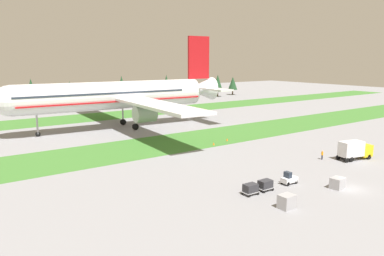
{
  "coord_description": "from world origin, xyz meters",
  "views": [
    {
      "loc": [
        -48.63,
        -28.14,
        18.62
      ],
      "look_at": [
        -3.59,
        35.38,
        4.0
      ],
      "focal_mm": 34.28,
      "sensor_mm": 36.0,
      "label": 1
    }
  ],
  "objects_px": {
    "cargo_dolly_lead": "(265,184)",
    "uld_container_1": "(337,183)",
    "airliner": "(119,95)",
    "taxiway_marker_1": "(227,139)",
    "uld_container_0": "(287,202)",
    "ground_crew_marshaller": "(322,155)",
    "baggage_tug": "(289,179)",
    "taxiway_marker_0": "(214,144)",
    "cargo_dolly_second": "(250,188)",
    "catering_truck": "(355,149)"
  },
  "relations": [
    {
      "from": "cargo_dolly_lead",
      "to": "uld_container_1",
      "type": "height_order",
      "value": "uld_container_1"
    },
    {
      "from": "airliner",
      "to": "taxiway_marker_1",
      "type": "xyz_separation_m",
      "value": [
        13.63,
        -29.09,
        -8.81
      ]
    },
    {
      "from": "airliner",
      "to": "cargo_dolly_lead",
      "type": "xyz_separation_m",
      "value": [
        -3.4,
        -57.26,
        -8.21
      ]
    },
    {
      "from": "uld_container_0",
      "to": "ground_crew_marshaller",
      "type": "bearing_deg",
      "value": 26.1
    },
    {
      "from": "baggage_tug",
      "to": "cargo_dolly_lead",
      "type": "height_order",
      "value": "baggage_tug"
    },
    {
      "from": "ground_crew_marshaller",
      "to": "taxiway_marker_0",
      "type": "bearing_deg",
      "value": -81.81
    },
    {
      "from": "ground_crew_marshaller",
      "to": "uld_container_0",
      "type": "xyz_separation_m",
      "value": [
        -23.66,
        -11.59,
        -0.05
      ]
    },
    {
      "from": "uld_container_0",
      "to": "uld_container_1",
      "type": "relative_size",
      "value": 1.0
    },
    {
      "from": "cargo_dolly_second",
      "to": "taxiway_marker_1",
      "type": "bearing_deg",
      "value": 145.75
    },
    {
      "from": "cargo_dolly_lead",
      "to": "baggage_tug",
      "type": "bearing_deg",
      "value": 90.0
    },
    {
      "from": "catering_truck",
      "to": "uld_container_1",
      "type": "distance_m",
      "value": 18.31
    },
    {
      "from": "baggage_tug",
      "to": "catering_truck",
      "type": "distance_m",
      "value": 21.11
    },
    {
      "from": "airliner",
      "to": "taxiway_marker_0",
      "type": "bearing_deg",
      "value": -161.18
    },
    {
      "from": "baggage_tug",
      "to": "taxiway_marker_0",
      "type": "xyz_separation_m",
      "value": [
        6.78,
        26.7,
        -0.52
      ]
    },
    {
      "from": "catering_truck",
      "to": "taxiway_marker_0",
      "type": "height_order",
      "value": "catering_truck"
    },
    {
      "from": "cargo_dolly_second",
      "to": "uld_container_1",
      "type": "relative_size",
      "value": 1.11
    },
    {
      "from": "airliner",
      "to": "baggage_tug",
      "type": "relative_size",
      "value": 28.77
    },
    {
      "from": "uld_container_0",
      "to": "uld_container_1",
      "type": "bearing_deg",
      "value": 2.91
    },
    {
      "from": "ground_crew_marshaller",
      "to": "taxiway_marker_0",
      "type": "xyz_separation_m",
      "value": [
        -9.33,
        21.09,
        -0.65
      ]
    },
    {
      "from": "uld_container_1",
      "to": "uld_container_0",
      "type": "bearing_deg",
      "value": -177.09
    },
    {
      "from": "baggage_tug",
      "to": "cargo_dolly_second",
      "type": "bearing_deg",
      "value": -90.0
    },
    {
      "from": "ground_crew_marshaller",
      "to": "uld_container_0",
      "type": "height_order",
      "value": "uld_container_0"
    },
    {
      "from": "cargo_dolly_second",
      "to": "ground_crew_marshaller",
      "type": "bearing_deg",
      "value": 103.89
    },
    {
      "from": "cargo_dolly_second",
      "to": "uld_container_0",
      "type": "relative_size",
      "value": 1.11
    },
    {
      "from": "baggage_tug",
      "to": "taxiway_marker_1",
      "type": "relative_size",
      "value": 4.1
    },
    {
      "from": "ground_crew_marshaller",
      "to": "cargo_dolly_lead",
      "type": "bearing_deg",
      "value": -1.03
    },
    {
      "from": "airliner",
      "to": "uld_container_1",
      "type": "relative_size",
      "value": 37.74
    },
    {
      "from": "cargo_dolly_lead",
      "to": "taxiway_marker_0",
      "type": "bearing_deg",
      "value": 157.16
    },
    {
      "from": "cargo_dolly_second",
      "to": "taxiway_marker_1",
      "type": "xyz_separation_m",
      "value": [
        19.93,
        28.12,
        -0.6
      ]
    },
    {
      "from": "cargo_dolly_lead",
      "to": "uld_container_0",
      "type": "height_order",
      "value": "uld_container_0"
    },
    {
      "from": "airliner",
      "to": "baggage_tug",
      "type": "distance_m",
      "value": 57.98
    },
    {
      "from": "airliner",
      "to": "taxiway_marker_0",
      "type": "distance_m",
      "value": 32.99
    },
    {
      "from": "cargo_dolly_lead",
      "to": "taxiway_marker_1",
      "type": "xyz_separation_m",
      "value": [
        17.03,
        28.17,
        -0.6
      ]
    },
    {
      "from": "airliner",
      "to": "taxiway_marker_0",
      "type": "xyz_separation_m",
      "value": [
        8.41,
        -30.65,
        -8.84
      ]
    },
    {
      "from": "cargo_dolly_lead",
      "to": "uld_container_0",
      "type": "bearing_deg",
      "value": -21.51
    },
    {
      "from": "uld_container_1",
      "to": "taxiway_marker_0",
      "type": "height_order",
      "value": "uld_container_1"
    },
    {
      "from": "uld_container_0",
      "to": "taxiway_marker_1",
      "type": "xyz_separation_m",
      "value": [
        19.56,
        34.24,
        -0.58
      ]
    },
    {
      "from": "airliner",
      "to": "baggage_tug",
      "type": "bearing_deg",
      "value": -174.9
    },
    {
      "from": "cargo_dolly_lead",
      "to": "taxiway_marker_1",
      "type": "height_order",
      "value": "cargo_dolly_lead"
    },
    {
      "from": "ground_crew_marshaller",
      "to": "cargo_dolly_second",
      "type": "bearing_deg",
      "value": -2.86
    },
    {
      "from": "baggage_tug",
      "to": "ground_crew_marshaller",
      "type": "distance_m",
      "value": 17.06
    },
    {
      "from": "taxiway_marker_0",
      "to": "airliner",
      "type": "bearing_deg",
      "value": 105.34
    },
    {
      "from": "airliner",
      "to": "uld_container_0",
      "type": "distance_m",
      "value": 64.14
    },
    {
      "from": "cargo_dolly_second",
      "to": "uld_container_0",
      "type": "bearing_deg",
      "value": 4.58
    },
    {
      "from": "catering_truck",
      "to": "taxiway_marker_1",
      "type": "relative_size",
      "value": 11.37
    },
    {
      "from": "uld_container_1",
      "to": "taxiway_marker_0",
      "type": "bearing_deg",
      "value": 85.54
    },
    {
      "from": "airliner",
      "to": "uld_container_0",
      "type": "bearing_deg",
      "value": 178.14
    },
    {
      "from": "uld_container_0",
      "to": "catering_truck",
      "type": "bearing_deg",
      "value": 15.72
    },
    {
      "from": "catering_truck",
      "to": "uld_container_1",
      "type": "height_order",
      "value": "catering_truck"
    },
    {
      "from": "taxiway_marker_1",
      "to": "baggage_tug",
      "type": "bearing_deg",
      "value": -113.02
    }
  ]
}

